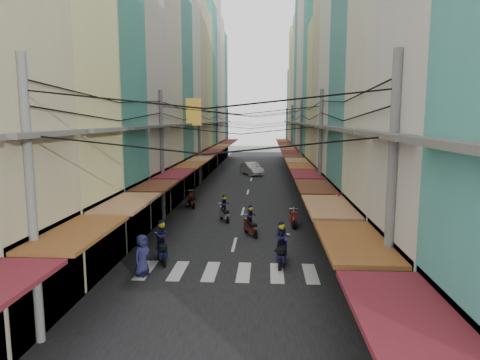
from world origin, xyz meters
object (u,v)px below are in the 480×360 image
at_px(white_car, 252,175).
at_px(bicycle, 362,233).
at_px(market_umbrella, 394,233).
at_px(traffic_sign, 337,211).

height_order(white_car, bicycle, white_car).
xyz_separation_m(white_car, market_umbrella, (6.82, -32.25, 1.92)).
bearing_deg(bicycle, market_umbrella, 156.51).
bearing_deg(bicycle, traffic_sign, 134.84).
bearing_deg(white_car, traffic_sign, -104.28).
bearing_deg(traffic_sign, bicycle, 65.65).
relative_size(white_car, market_umbrella, 2.31).
bearing_deg(market_umbrella, traffic_sign, 134.21).
bearing_deg(traffic_sign, white_car, 99.15).
distance_m(white_car, traffic_sign, 30.72).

